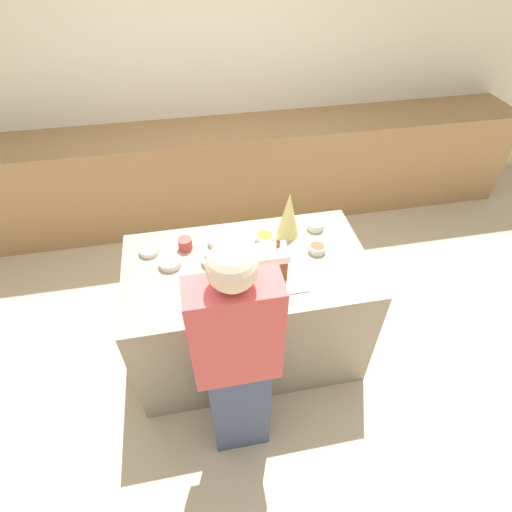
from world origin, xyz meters
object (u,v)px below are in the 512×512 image
candy_bowl_behind_tray (149,250)px  mug (185,244)px  baking_tray (269,276)px  candy_bowl_near_tray_right (316,225)px  gingerbread_house (270,262)px  candy_bowl_far_left (212,260)px  candy_bowl_near_tray_left (265,237)px  person (237,362)px  candy_bowl_center_rear (317,248)px  decorative_tree (289,215)px  candy_bowl_far_right (170,262)px  candy_bowl_front_corner (218,241)px

candy_bowl_behind_tray → mug: (0.23, -0.00, 0.02)m
baking_tray → candy_bowl_near_tray_right: candy_bowl_near_tray_right is taller
gingerbread_house → candy_bowl_far_left: 0.38m
candy_bowl_near_tray_left → person: 0.89m
candy_bowl_far_left → baking_tray: bearing=-29.2°
gingerbread_house → candy_bowl_near_tray_left: (0.04, 0.33, -0.09)m
candy_bowl_center_rear → candy_bowl_near_tray_left: same height
person → decorative_tree: bearing=61.2°
mug → baking_tray: bearing=-35.9°
mug → candy_bowl_far_right: bearing=-126.5°
candy_bowl_near_tray_right → candy_bowl_near_tray_left: bearing=-171.1°
gingerbread_house → decorative_tree: decorative_tree is taller
candy_bowl_far_right → decorative_tree: bearing=11.0°
candy_bowl_far_right → candy_bowl_front_corner: size_ratio=1.06×
person → candy_bowl_near_tray_left: bearing=69.2°
candy_bowl_center_rear → candy_bowl_behind_tray: candy_bowl_center_rear is taller
baking_tray → mug: 0.59m
gingerbread_house → candy_bowl_near_tray_right: gingerbread_house is taller
baking_tray → candy_bowl_far_right: size_ratio=2.96×
decorative_tree → candy_bowl_near_tray_left: bearing=-169.3°
person → candy_bowl_near_tray_right: bearing=52.8°
candy_bowl_near_tray_right → candy_bowl_far_left: (-0.72, -0.20, -0.01)m
decorative_tree → person: (-0.47, -0.86, -0.21)m
baking_tray → candy_bowl_far_left: size_ratio=3.16×
candy_bowl_front_corner → candy_bowl_center_rear: same height
candy_bowl_behind_tray → candy_bowl_front_corner: bearing=0.5°
person → gingerbread_house: bearing=61.7°
gingerbread_house → candy_bowl_behind_tray: gingerbread_house is taller
baking_tray → candy_bowl_near_tray_left: (0.04, 0.33, 0.02)m
candy_bowl_near_tray_left → mug: (-0.52, 0.02, 0.01)m
baking_tray → candy_bowl_center_rear: candy_bowl_center_rear is taller
candy_bowl_far_left → mug: 0.22m
decorative_tree → candy_bowl_near_tray_right: (0.20, 0.03, -0.13)m
gingerbread_house → candy_bowl_behind_tray: 0.79m
mug → person: (0.20, -0.85, -0.09)m
candy_bowl_center_rear → candy_bowl_behind_tray: (-1.05, 0.19, -0.00)m
baking_tray → candy_bowl_behind_tray: bearing=153.8°
candy_bowl_far_right → person: (0.30, -0.71, -0.08)m
candy_bowl_front_corner → candy_bowl_behind_tray: candy_bowl_front_corner is taller
candy_bowl_near_tray_left → person: (-0.32, -0.83, -0.08)m
candy_bowl_front_corner → mug: 0.21m
baking_tray → candy_bowl_far_right: (-0.58, 0.21, 0.02)m
gingerbread_house → candy_bowl_far_right: (-0.58, 0.21, -0.09)m
candy_bowl_far_right → candy_bowl_center_rear: size_ratio=1.25×
gingerbread_house → decorative_tree: size_ratio=0.79×
baking_tray → person: (-0.27, -0.51, -0.06)m
candy_bowl_far_left → candy_bowl_near_tray_left: bearing=21.8°
decorative_tree → mug: size_ratio=3.66×
gingerbread_house → candy_bowl_near_tray_left: 0.34m
candy_bowl_front_corner → mug: bearing=-178.3°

